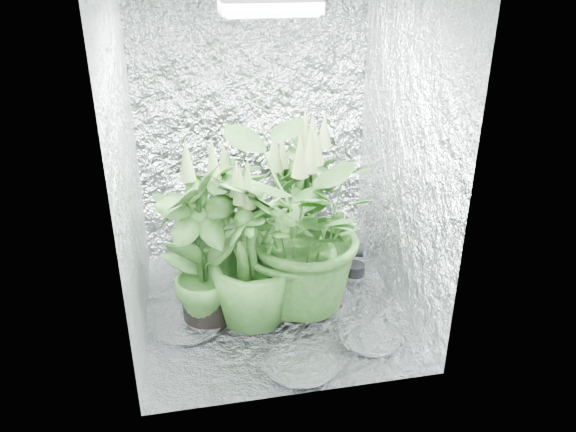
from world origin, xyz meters
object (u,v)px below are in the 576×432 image
(plant_b, at_px, (306,203))
(plant_c, at_px, (292,204))
(plant_e, at_px, (298,229))
(plant_f, at_px, (201,246))
(plant_a, at_px, (222,221))
(plant_d, at_px, (252,253))
(circulation_fan, at_px, (352,256))
(grow_lamp, at_px, (269,5))

(plant_b, relative_size, plant_c, 1.25)
(plant_e, bearing_deg, plant_f, -177.87)
(plant_a, distance_m, plant_d, 0.50)
(plant_f, bearing_deg, circulation_fan, 19.86)
(plant_c, relative_size, circulation_fan, 2.65)
(plant_b, height_order, plant_d, plant_b)
(grow_lamp, xyz_separation_m, plant_b, (0.30, 0.40, -1.29))
(plant_c, relative_size, plant_d, 0.89)
(plant_c, bearing_deg, plant_b, -79.22)
(plant_f, bearing_deg, plant_d, -8.11)
(plant_e, height_order, circulation_fan, plant_e)
(grow_lamp, xyz_separation_m, circulation_fan, (0.60, 0.29, -1.68))
(grow_lamp, xyz_separation_m, plant_e, (0.15, -0.07, -1.25))
(plant_b, bearing_deg, circulation_fan, -19.23)
(plant_e, bearing_deg, grow_lamp, 155.66)
(plant_f, distance_m, circulation_fan, 1.17)
(plant_b, bearing_deg, plant_c, 100.78)
(plant_a, relative_size, plant_c, 1.06)
(plant_a, bearing_deg, plant_e, -44.89)
(plant_d, relative_size, plant_f, 0.91)
(plant_f, bearing_deg, plant_b, 33.50)
(plant_b, distance_m, plant_d, 0.69)
(plant_d, bearing_deg, plant_b, 49.87)
(plant_b, height_order, circulation_fan, plant_b)
(plant_c, relative_size, plant_f, 0.81)
(plant_a, height_order, circulation_fan, plant_a)
(plant_b, xyz_separation_m, circulation_fan, (0.31, -0.11, -0.38))
(plant_c, bearing_deg, grow_lamp, -111.26)
(plant_a, xyz_separation_m, plant_b, (0.57, 0.04, 0.06))
(plant_e, relative_size, circulation_fan, 3.44)
(plant_c, xyz_separation_m, plant_f, (-0.68, -0.73, 0.12))
(plant_e, height_order, plant_f, plant_e)
(plant_b, relative_size, plant_e, 0.97)
(plant_a, distance_m, circulation_fan, 0.94)
(plant_e, relative_size, plant_f, 1.05)
(plant_c, xyz_separation_m, plant_e, (-0.10, -0.71, 0.16))
(plant_d, distance_m, plant_e, 0.31)
(plant_a, xyz_separation_m, plant_f, (-0.16, -0.44, 0.07))
(plant_d, xyz_separation_m, plant_f, (-0.29, 0.04, 0.06))
(plant_a, xyz_separation_m, plant_e, (0.42, -0.42, 0.11))
(plant_c, bearing_deg, plant_f, -133.18)
(grow_lamp, relative_size, plant_e, 0.41)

